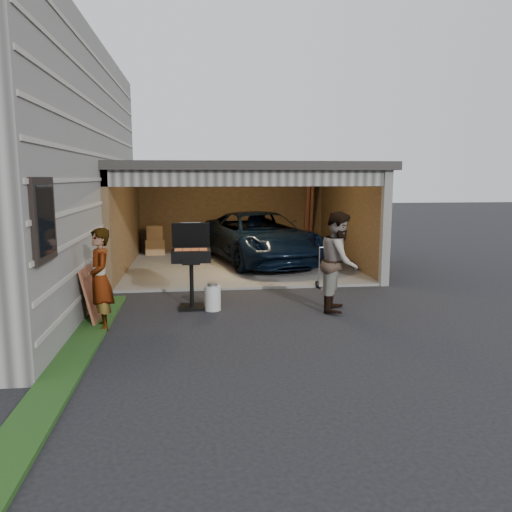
# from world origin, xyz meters

# --- Properties ---
(ground) EXTENTS (80.00, 80.00, 0.00)m
(ground) POSITION_xyz_m (0.00, 0.00, 0.00)
(ground) COLOR black
(ground) RESTS_ON ground
(groundcover_strip) EXTENTS (0.50, 8.00, 0.06)m
(groundcover_strip) POSITION_xyz_m (-2.25, -1.00, 0.03)
(groundcover_strip) COLOR #193814
(groundcover_strip) RESTS_ON ground
(garage) EXTENTS (6.80, 6.30, 2.90)m
(garage) POSITION_xyz_m (0.76, 6.79, 1.87)
(garage) COLOR #605E59
(garage) RESTS_ON ground
(minivan) EXTENTS (3.60, 5.70, 1.47)m
(minivan) POSITION_xyz_m (1.36, 6.90, 0.73)
(minivan) COLOR black
(minivan) RESTS_ON ground
(woman) EXTENTS (0.60, 0.73, 1.72)m
(woman) POSITION_xyz_m (-2.10, 0.81, 0.86)
(woman) COLOR #A4B5CE
(woman) RESTS_ON ground
(man) EXTENTS (1.01, 1.12, 1.91)m
(man) POSITION_xyz_m (2.21, 1.54, 0.95)
(man) COLOR #4B201D
(man) RESTS_ON ground
(bbq_grill) EXTENTS (0.74, 0.65, 1.66)m
(bbq_grill) POSITION_xyz_m (-0.60, 2.04, 0.98)
(bbq_grill) COLOR black
(bbq_grill) RESTS_ON ground
(propane_tank) EXTENTS (0.40, 0.40, 0.48)m
(propane_tank) POSITION_xyz_m (-0.20, 1.83, 0.24)
(propane_tank) COLOR silver
(propane_tank) RESTS_ON ground
(plywood_panel) EXTENTS (0.25, 0.89, 0.98)m
(plywood_panel) POSITION_xyz_m (-2.34, 1.30, 0.49)
(plywood_panel) COLOR brown
(plywood_panel) RESTS_ON ground
(hand_truck) EXTENTS (0.41, 0.32, 0.97)m
(hand_truck) POSITION_xyz_m (2.46, 3.47, 0.19)
(hand_truck) COLOR slate
(hand_truck) RESTS_ON ground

